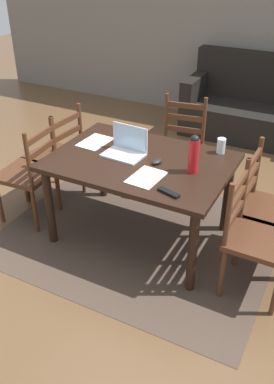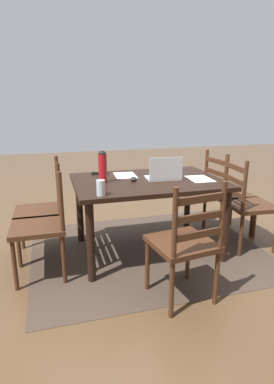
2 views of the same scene
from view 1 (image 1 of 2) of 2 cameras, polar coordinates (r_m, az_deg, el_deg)
name	(u,v)px [view 1 (image 1 of 2)]	position (r m, az deg, el deg)	size (l,w,h in m)	color
ground_plane	(140,234)	(3.72, 0.42, -5.78)	(14.00, 14.00, 0.00)	brown
area_rug	(140,234)	(3.72, 0.42, -5.75)	(2.28, 1.86, 0.01)	#47382D
wall_back	(250,18)	(5.94, 15.14, 21.88)	(8.00, 0.12, 2.70)	slate
dining_table	(140,170)	(3.37, 0.46, 3.02)	(1.41, 0.99, 0.74)	black
chair_left_near	(30,173)	(3.82, -14.35, 2.50)	(0.47, 0.47, 0.95)	#4C2B19
chair_far_head	(180,149)	(4.16, 5.82, 5.86)	(0.50, 0.50, 0.95)	#4C2B19
chair_right_far	(267,209)	(3.38, 17.28, -2.19)	(0.44, 0.44, 0.95)	#4C2B19
chair_right_near	(255,237)	(3.05, 15.68, -5.91)	(0.45, 0.45, 0.95)	#4C2B19
chair_left_far	(57,155)	(4.08, -10.87, 4.91)	(0.47, 0.47, 0.95)	#4C2B19
couch	(258,109)	(5.66, 16.09, 10.78)	(1.80, 0.80, 1.00)	black
laptop	(126,147)	(3.39, -1.47, 6.11)	(0.33, 0.24, 0.23)	silver
water_bottle	(194,153)	(3.10, 7.74, 5.26)	(0.08, 0.08, 0.30)	red
drinking_glass	(221,146)	(3.47, 11.36, 6.17)	(0.07, 0.07, 0.13)	silver
computer_mouse	(157,162)	(3.26, 2.72, 4.15)	(0.06, 0.10, 0.03)	black
tv_remote	(169,193)	(2.88, 4.34, -0.08)	(0.04, 0.17, 0.02)	black
paper_stack_left	(146,177)	(3.07, 1.28, 2.03)	(0.21, 0.30, 0.00)	white
paper_stack_right	(95,142)	(3.63, -5.72, 6.80)	(0.21, 0.30, 0.00)	white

